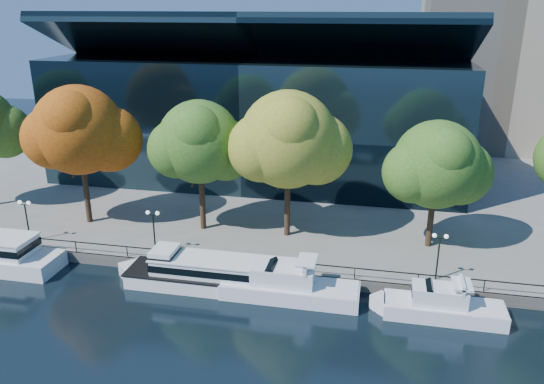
% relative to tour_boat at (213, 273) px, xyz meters
% --- Properties ---
extents(ground, '(160.00, 160.00, 0.00)m').
position_rel_tour_boat_xyz_m(ground, '(1.47, -1.29, -1.34)').
color(ground, black).
rests_on(ground, ground).
extents(promenade, '(90.00, 67.08, 1.00)m').
position_rel_tour_boat_xyz_m(promenade, '(1.47, 35.09, -0.84)').
color(promenade, slate).
rests_on(promenade, ground).
extents(railing, '(88.20, 0.08, 0.99)m').
position_rel_tour_boat_xyz_m(railing, '(1.47, 1.96, 0.60)').
color(railing, black).
rests_on(railing, promenade).
extents(convention_building, '(50.00, 24.57, 21.43)m').
position_rel_tour_boat_xyz_m(convention_building, '(-2.53, 30.50, 7.16)').
color(convention_building, black).
rests_on(convention_building, ground).
extents(tour_boat, '(16.62, 3.71, 3.15)m').
position_rel_tour_boat_xyz_m(tour_boat, '(0.00, 0.00, 0.00)').
color(tour_boat, white).
rests_on(tour_boat, ground).
extents(cruiser_near, '(12.18, 3.14, 3.53)m').
position_rel_tour_boat_xyz_m(cruiser_near, '(6.04, -0.38, -0.24)').
color(cruiser_near, white).
rests_on(cruiser_near, ground).
extents(cruiser_far, '(9.88, 2.74, 3.23)m').
position_rel_tour_boat_xyz_m(cruiser_far, '(17.85, -0.83, -0.32)').
color(cruiser_far, white).
rests_on(cruiser_far, ground).
extents(tree_1, '(10.94, 8.97, 13.98)m').
position_rel_tour_boat_xyz_m(tree_1, '(-15.78, 8.55, 9.08)').
color(tree_1, black).
rests_on(tree_1, promenade).
extents(tree_2, '(9.94, 8.15, 12.84)m').
position_rel_tour_boat_xyz_m(tree_2, '(-3.76, 9.29, 8.35)').
color(tree_2, black).
rests_on(tree_2, promenade).
extents(tree_3, '(11.26, 9.23, 14.00)m').
position_rel_tour_boat_xyz_m(tree_3, '(4.73, 9.41, 8.96)').
color(tree_3, black).
rests_on(tree_3, promenade).
extents(tree_4, '(9.81, 8.04, 11.77)m').
position_rel_tour_boat_xyz_m(tree_4, '(17.96, 9.63, 7.34)').
color(tree_4, black).
rests_on(tree_4, promenade).
extents(lamp_0, '(1.26, 0.36, 4.03)m').
position_rel_tour_boat_xyz_m(lamp_0, '(-19.08, 3.21, 2.64)').
color(lamp_0, black).
rests_on(lamp_0, promenade).
extents(lamp_1, '(1.26, 0.36, 4.03)m').
position_rel_tour_boat_xyz_m(lamp_1, '(-6.39, 3.21, 2.64)').
color(lamp_1, black).
rests_on(lamp_1, promenade).
extents(lamp_2, '(1.26, 0.36, 4.03)m').
position_rel_tour_boat_xyz_m(lamp_2, '(17.96, 3.21, 2.64)').
color(lamp_2, black).
rests_on(lamp_2, promenade).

